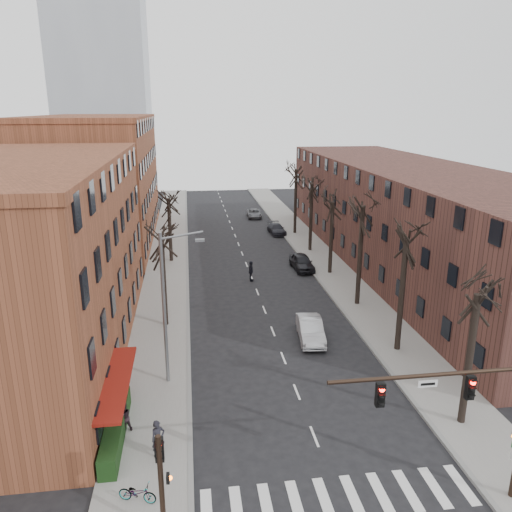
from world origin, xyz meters
name	(u,v)px	position (x,y,z in m)	size (l,w,h in m)	color
ground	(338,498)	(0.00, 0.00, 0.00)	(160.00, 160.00, 0.00)	black
sidewalk_left	(168,258)	(-8.00, 35.00, 0.07)	(4.00, 90.00, 0.15)	gray
sidewalk_right	(316,253)	(8.00, 35.00, 0.07)	(4.00, 90.00, 0.15)	gray
building_left_near	(22,265)	(-16.00, 15.00, 6.00)	(12.00, 26.00, 12.00)	brown
building_left_far	(98,182)	(-16.00, 44.00, 7.00)	(12.00, 28.00, 14.00)	brown
building_right	(408,216)	(16.00, 30.00, 5.00)	(12.00, 50.00, 10.00)	#512D26
office_tower	(99,31)	(-22.00, 95.00, 30.00)	(18.00, 18.00, 60.00)	#B2B7BF
awning_left	(121,428)	(-9.40, 6.00, 0.00)	(1.20, 7.00, 0.15)	maroon
hedge	(116,429)	(-9.50, 5.00, 0.65)	(0.80, 6.00, 1.00)	#1C3813
tree_right_a	(461,424)	(7.60, 4.00, 0.00)	(5.20, 5.20, 10.00)	black
tree_right_b	(397,350)	(7.60, 12.00, 0.00)	(5.20, 5.20, 10.80)	black
tree_right_c	(357,305)	(7.60, 20.00, 0.00)	(5.20, 5.20, 11.60)	black
tree_right_d	(330,274)	(7.60, 28.00, 0.00)	(5.20, 5.20, 10.00)	black
tree_right_e	(310,251)	(7.60, 36.00, 0.00)	(5.20, 5.20, 10.80)	black
tree_right_f	(295,234)	(7.60, 44.00, 0.00)	(5.20, 5.20, 11.60)	black
tree_left_a	(166,326)	(-7.60, 18.00, 0.00)	(5.20, 5.20, 9.50)	black
tree_left_b	(172,262)	(-7.60, 34.00, 0.00)	(5.20, 5.20, 9.50)	black
signal_mast_arm	(490,408)	(5.45, -1.00, 4.40)	(8.14, 0.30, 7.20)	black
signal_pole_left	(161,478)	(-6.99, -0.95, 2.61)	(0.47, 0.44, 4.40)	black
streetlight	(167,302)	(-7.03, 10.00, 5.01)	(2.45, 0.22, 9.03)	slate
silver_sedan	(310,330)	(2.33, 14.38, 0.74)	(1.57, 4.51, 1.49)	#B6B9BE
parked_car_near	(302,262)	(5.22, 29.65, 0.76)	(1.79, 4.45, 1.52)	black
parked_car_mid	(277,229)	(5.30, 44.30, 0.63)	(1.77, 4.35, 1.26)	black
parked_car_far	(254,213)	(3.80, 54.38, 0.59)	(1.96, 4.24, 1.18)	slate
pedestrian_a	(158,439)	(-7.40, 3.44, 1.04)	(0.65, 0.43, 1.79)	black
pedestrian_b	(124,417)	(-9.15, 5.51, 0.92)	(0.74, 0.58, 1.53)	black
pedestrian_crossing	(251,271)	(-0.19, 26.93, 0.96)	(1.12, 0.47, 1.91)	black
bicycle	(137,493)	(-8.12, 0.75, 0.57)	(0.56, 1.59, 0.84)	gray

